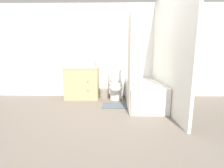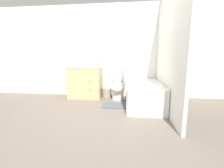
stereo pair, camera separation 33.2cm
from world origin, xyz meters
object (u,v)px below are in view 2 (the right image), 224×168
(vanity_cabinet, at_px, (86,82))
(soap_dispenser, at_px, (99,64))
(bathtub, at_px, (144,94))
(hand_towel_folded, at_px, (72,66))
(sink_faucet, at_px, (87,65))
(toilet, at_px, (118,86))
(wastebasket, at_px, (107,93))
(bath_mat, at_px, (115,106))
(bath_towel_folded, at_px, (140,85))
(tissue_box, at_px, (94,65))

(vanity_cabinet, bearing_deg, soap_dispenser, 6.75)
(bathtub, distance_m, hand_towel_folded, 1.96)
(soap_dispenser, xyz_separation_m, hand_towel_folded, (-0.66, -0.19, -0.03))
(sink_faucet, bearing_deg, toilet, -15.35)
(wastebasket, distance_m, hand_towel_folded, 1.17)
(bathtub, xyz_separation_m, soap_dispenser, (-1.17, 0.55, 0.65))
(vanity_cabinet, xyz_separation_m, wastebasket, (0.57, 0.08, -0.30))
(sink_faucet, bearing_deg, soap_dispenser, -19.78)
(toilet, bearing_deg, bath_mat, -92.96)
(wastebasket, relative_size, bath_towel_folded, 0.86)
(bath_towel_folded, relative_size, bath_mat, 0.54)
(wastebasket, height_order, tissue_box, tissue_box)
(sink_faucet, distance_m, bathtub, 1.78)
(soap_dispenser, bearing_deg, wastebasket, 9.18)
(wastebasket, bearing_deg, hand_towel_folded, -165.60)
(wastebasket, bearing_deg, toilet, -25.09)
(soap_dispenser, bearing_deg, bathtub, -24.99)
(vanity_cabinet, bearing_deg, bathtub, -18.20)
(toilet, relative_size, bath_mat, 1.52)
(wastebasket, xyz_separation_m, bath_towel_folded, (0.82, -1.06, 0.43))
(soap_dispenser, distance_m, bath_mat, 1.25)
(hand_towel_folded, distance_m, bath_mat, 1.54)
(sink_faucet, distance_m, bath_mat, 1.48)
(vanity_cabinet, xyz_separation_m, sink_faucet, (-0.00, 0.17, 0.45))
(toilet, distance_m, bathtub, 0.77)
(bath_mat, bearing_deg, hand_towel_folded, 156.30)
(wastebasket, distance_m, soap_dispenser, 0.81)
(vanity_cabinet, distance_m, wastebasket, 0.65)
(bath_towel_folded, bearing_deg, wastebasket, 127.71)
(bathtub, relative_size, hand_towel_folded, 7.63)
(sink_faucet, bearing_deg, vanity_cabinet, -90.00)
(vanity_cabinet, bearing_deg, toilet, -4.70)
(vanity_cabinet, relative_size, tissue_box, 6.01)
(toilet, height_order, tissue_box, tissue_box)
(bathtub, bearing_deg, bath_mat, -166.89)
(bathtub, xyz_separation_m, bath_towel_folded, (-0.14, -0.48, 0.30))
(bathtub, height_order, hand_towel_folded, hand_towel_folded)
(tissue_box, bearing_deg, soap_dispenser, 9.28)
(vanity_cabinet, relative_size, soap_dispenser, 5.97)
(sink_faucet, relative_size, bath_towel_folded, 0.47)
(wastebasket, bearing_deg, bath_mat, -68.40)
(toilet, xyz_separation_m, bath_mat, (-0.03, -0.59, -0.35))
(vanity_cabinet, xyz_separation_m, toilet, (0.89, -0.07, -0.07))
(hand_towel_folded, relative_size, bath_mat, 0.36)
(wastebasket, bearing_deg, vanity_cabinet, -172.35)
(soap_dispenser, height_order, bath_towel_folded, soap_dispenser)
(toilet, height_order, bath_towel_folded, toilet)
(bathtub, xyz_separation_m, wastebasket, (-0.96, 0.58, -0.14))
(soap_dispenser, distance_m, hand_towel_folded, 0.69)
(wastebasket, bearing_deg, bath_towel_folded, -52.29)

